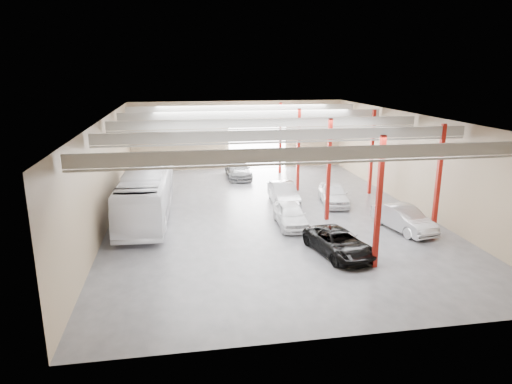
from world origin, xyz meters
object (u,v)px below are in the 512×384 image
object	(u,v)px
car_right_near	(404,219)
car_right_far	(334,194)
coach_bus	(147,193)
car_row_a	(291,215)
car_row_c	(238,170)
car_row_b	(283,193)
black_sedan	(339,243)

from	to	relation	value
car_right_near	car_right_far	xyz separation A→B (m)	(-2.47, 6.49, 0.01)
coach_bus	car_row_a	bearing A→B (deg)	-18.19
car_row_c	car_right_far	bearing A→B (deg)	-58.62
coach_bus	car_row_b	distance (m)	10.37
car_row_b	car_row_c	xyz separation A→B (m)	(-2.32, 9.32, -0.02)
coach_bus	car_row_a	world-z (taller)	coach_bus
car_right_near	car_right_far	bearing A→B (deg)	98.31
car_row_c	car_right_near	distance (m)	18.71
car_right_near	car_row_a	bearing A→B (deg)	150.76
coach_bus	car_row_a	xyz separation A→B (m)	(9.49, -3.58, -0.98)
car_row_b	car_row_c	size ratio (longest dim) A/B	0.91
black_sedan	car_right_near	distance (m)	6.30
car_right_near	car_row_b	bearing A→B (deg)	118.17
coach_bus	car_row_c	xyz separation A→B (m)	(7.88, 10.94, -0.96)
car_row_a	car_row_c	world-z (taller)	car_row_c
coach_bus	car_row_b	size ratio (longest dim) A/B	2.54
black_sedan	car_right_near	world-z (taller)	car_right_near
car_row_a	car_right_far	bearing A→B (deg)	45.66
car_right_near	car_right_far	distance (m)	6.95
car_row_b	car_row_c	bearing A→B (deg)	104.80
black_sedan	car_row_b	world-z (taller)	car_row_b
car_right_near	car_row_c	bearing A→B (deg)	104.82
coach_bus	car_row_a	size ratio (longest dim) A/B	2.76
car_right_far	black_sedan	bearing A→B (deg)	-97.94
coach_bus	car_right_far	size ratio (longest dim) A/B	2.64
car_right_far	car_row_a	bearing A→B (deg)	-126.23
car_row_c	car_right_near	xyz separation A→B (m)	(8.59, -16.61, 0.01)
coach_bus	car_row_c	world-z (taller)	coach_bus
car_right_near	black_sedan	bearing A→B (deg)	-163.04
coach_bus	black_sedan	distance (m)	14.10
coach_bus	black_sedan	bearing A→B (deg)	-36.15
car_row_a	car_row_b	xyz separation A→B (m)	(0.71, 5.20, 0.04)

